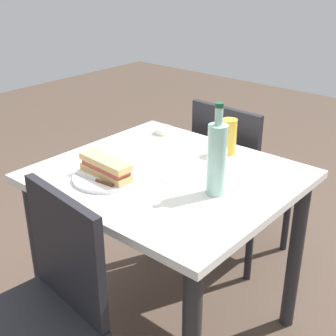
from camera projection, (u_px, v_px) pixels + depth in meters
ground_plane at (168, 324)px, 2.08m from camera, size 8.00×8.00×0.00m
dining_table at (168, 203)px, 1.82m from camera, size 0.91×0.83×0.75m
chair_far at (43, 310)px, 1.44m from camera, size 0.44×0.44×0.87m
chair_near at (235, 174)px, 2.34m from camera, size 0.42×0.42×0.87m
plate_near at (106, 177)px, 1.71m from camera, size 0.25×0.25×0.01m
baguette_sandwich_near at (106, 167)px, 1.69m from camera, size 0.23×0.08×0.07m
knife_near at (96, 180)px, 1.66m from camera, size 0.18×0.03×0.01m
water_bottle at (217, 158)px, 1.56m from camera, size 0.07×0.07×0.33m
beer_glass at (229, 137)px, 1.91m from camera, size 0.06×0.06×0.15m
olive_bowl at (163, 130)px, 2.15m from camera, size 0.08×0.08×0.03m
paper_napkin at (172, 173)px, 1.76m from camera, size 0.17×0.17×0.00m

